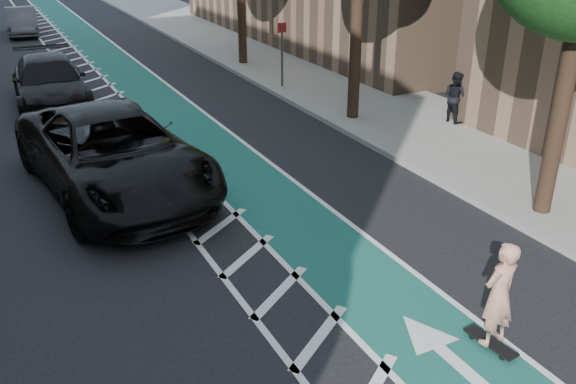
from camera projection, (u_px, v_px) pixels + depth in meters
ground at (198, 316)px, 10.03m from camera, size 120.00×120.00×0.00m
bike_lane at (181, 122)px, 19.36m from camera, size 2.00×90.00×0.01m
buffer_strip at (135, 129)px, 18.74m from camera, size 1.40×90.00×0.01m
sidewalk_right at (354, 95)px, 22.04m from camera, size 5.00×90.00×0.15m
curb_right at (294, 103)px, 21.02m from camera, size 0.12×90.00×0.16m
sign_post at (282, 54)px, 22.34m from camera, size 0.35×0.08×2.47m
skateboard at (491, 342)px, 9.27m from camera, size 0.34×0.90×0.12m
skateboarder at (499, 294)px, 8.90m from camera, size 0.66×0.47×1.70m
suv_near at (113, 153)px, 14.20m from camera, size 3.94×7.24×1.92m
suv_far at (50, 82)px, 20.68m from camera, size 2.59×5.77×1.64m
car_grey at (22, 21)px, 33.14m from camera, size 1.80×4.42×1.43m
pedestrian at (455, 97)px, 18.64m from camera, size 0.65×0.80×1.56m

